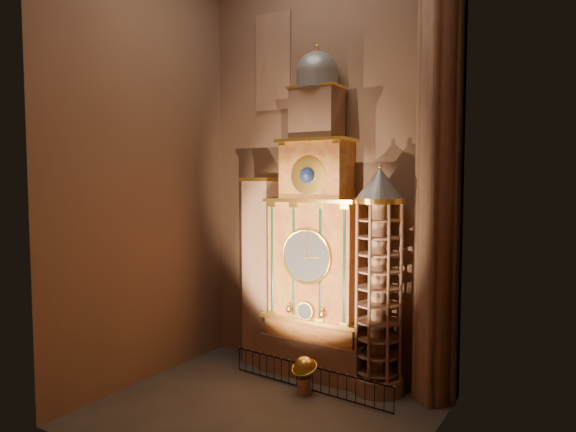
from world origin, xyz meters
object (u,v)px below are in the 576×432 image
Objects in this scene: astronomical_clock at (316,247)px; celestial_globe at (304,372)px; portrait_tower at (261,270)px; stair_turret at (379,282)px; iron_railing at (309,378)px.

celestial_globe is at bearing -73.76° from astronomical_clock.
stair_turret reaches higher than portrait_tower.
portrait_tower is at bearing 149.43° from celestial_globe.
stair_turret is 5.48m from celestial_globe.
astronomical_clock is at bearing -0.29° from portrait_tower.
iron_railing is (4.12, -2.04, -4.49)m from portrait_tower.
iron_railing is (-2.78, -1.76, -4.61)m from stair_turret.
astronomical_clock reaches higher than portrait_tower.
celestial_globe is 0.20× the size of iron_railing.
astronomical_clock is at bearing 109.62° from iron_railing.
astronomical_clock is 1.55× the size of stair_turret.
celestial_globe is (0.70, -2.40, -5.60)m from astronomical_clock.
portrait_tower reaches higher than iron_railing.
celestial_globe is at bearing -142.59° from stair_turret.
astronomical_clock reaches higher than celestial_globe.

